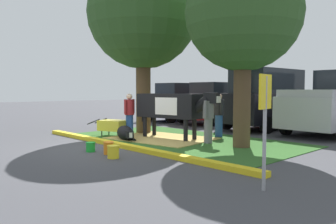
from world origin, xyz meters
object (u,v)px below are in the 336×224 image
object	(u,v)px
shade_tree_right	(243,14)
cow_holstein	(171,106)
sedan_red	(216,103)
person_visitor_near	(208,117)
wheelbarrow	(113,126)
suv_black	(267,99)
person_visitor_far	(129,114)
parking_sign	(265,109)
calf_lying	(125,133)
sedan_blue	(180,102)
bucket_green	(91,147)
person_handler	(219,114)
bucket_yellow	(113,151)
bucket_orange	(109,148)
shade_tree_left	(143,14)

from	to	relation	value
shade_tree_right	cow_holstein	world-z (taller)	shade_tree_right
sedan_red	person_visitor_near	bearing A→B (deg)	-53.45
wheelbarrow	suv_black	world-z (taller)	suv_black
person_visitor_far	sedan_red	size ratio (longest dim) A/B	0.34
person_visitor_near	suv_black	bearing A→B (deg)	100.31
shade_tree_right	parking_sign	distance (m)	4.85
person_visitor_near	cow_holstein	bearing A→B (deg)	-171.79
calf_lying	sedan_blue	size ratio (longest dim) A/B	0.30
sedan_blue	suv_black	world-z (taller)	suv_black
shade_tree_right	bucket_green	bearing A→B (deg)	-124.07
person_handler	bucket_yellow	distance (m)	4.87
cow_holstein	calf_lying	size ratio (longest dim) A/B	2.36
cow_holstein	person_visitor_far	size ratio (longest dim) A/B	2.05
person_handler	bucket_green	distance (m)	4.83
shade_tree_right	person_visitor_far	world-z (taller)	shade_tree_right
person_visitor_far	sedan_blue	distance (m)	6.84
sedan_red	wheelbarrow	bearing A→B (deg)	-84.57
bucket_yellow	person_visitor_near	bearing A→B (deg)	87.92
calf_lying	bucket_orange	bearing A→B (deg)	-46.47
person_visitor_near	bucket_orange	xyz separation A→B (m)	(-0.64, -3.20, -0.65)
person_visitor_far	bucket_yellow	world-z (taller)	person_visitor_far
person_visitor_near	parking_sign	bearing A→B (deg)	-39.45
shade_tree_right	bucket_orange	world-z (taller)	shade_tree_right
person_handler	sedan_blue	world-z (taller)	sedan_blue
shade_tree_left	sedan_blue	size ratio (longest dim) A/B	1.47
shade_tree_right	bucket_yellow	world-z (taller)	shade_tree_right
sedan_red	parking_sign	bearing A→B (deg)	-47.51
calf_lying	suv_black	xyz separation A→B (m)	(1.38, 6.42, 1.03)
wheelbarrow	cow_holstein	bearing A→B (deg)	29.07
parking_sign	person_handler	bearing A→B (deg)	134.73
shade_tree_right	calf_lying	bearing A→B (deg)	-154.54
shade_tree_left	bucket_orange	distance (m)	6.01
shade_tree_right	calf_lying	distance (m)	5.16
bucket_yellow	suv_black	distance (m)	8.46
calf_lying	person_visitor_far	bearing A→B (deg)	134.59
sedan_red	calf_lying	bearing A→B (deg)	-76.32
person_handler	suv_black	bearing A→B (deg)	93.41
shade_tree_right	bucket_green	xyz separation A→B (m)	(-2.37, -3.50, -3.64)
parking_sign	suv_black	xyz separation A→B (m)	(-4.67, 8.05, -0.07)
person_handler	sedan_red	bearing A→B (deg)	129.70
person_visitor_far	bucket_orange	distance (m)	3.37
bucket_orange	parking_sign	bearing A→B (deg)	1.27
suv_black	person_handler	bearing A→B (deg)	-86.59
calf_lying	suv_black	world-z (taller)	suv_black
bucket_green	bucket_orange	world-z (taller)	bucket_orange
person_visitor_near	person_visitor_far	world-z (taller)	person_visitor_near
person_handler	person_visitor_near	world-z (taller)	person_visitor_near
wheelbarrow	person_handler	bearing A→B (deg)	45.39
sedan_blue	bucket_orange	bearing A→B (deg)	-55.73
shade_tree_left	calf_lying	distance (m)	4.60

